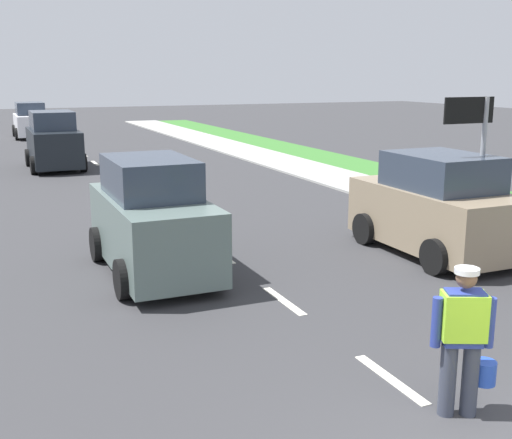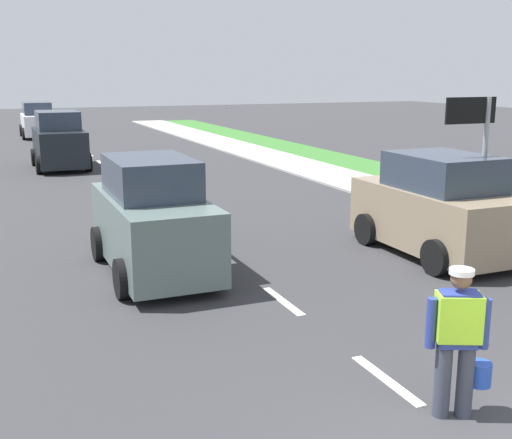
% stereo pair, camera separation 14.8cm
% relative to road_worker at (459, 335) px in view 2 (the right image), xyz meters
% --- Properties ---
extents(ground_plane, '(96.00, 96.00, 0.00)m').
position_rel_road_worker_xyz_m(ground_plane, '(-0.21, 19.27, -0.93)').
color(ground_plane, '#333335').
extents(sidewalk_right, '(2.40, 72.00, 0.14)m').
position_rel_road_worker_xyz_m(sidewalk_right, '(6.99, 8.27, -0.93)').
color(sidewalk_right, '#9E9E99').
rests_on(sidewalk_right, ground).
extents(lane_center_line, '(0.14, 46.40, 0.01)m').
position_rel_road_worker_xyz_m(lane_center_line, '(-0.21, 23.47, -0.93)').
color(lane_center_line, silver).
rests_on(lane_center_line, ground).
extents(road_worker, '(0.75, 0.44, 1.67)m').
position_rel_road_worker_xyz_m(road_worker, '(0.00, 0.00, 0.00)').
color(road_worker, '#383D4C').
rests_on(road_worker, ground).
extents(lane_direction_sign, '(1.16, 0.11, 3.20)m').
position_rel_road_worker_xyz_m(lane_direction_sign, '(4.23, 4.79, 1.48)').
color(lane_direction_sign, gray).
rests_on(lane_direction_sign, ground).
extents(traffic_cone_near, '(0.36, 0.36, 0.65)m').
position_rel_road_worker_xyz_m(traffic_cone_near, '(1.39, 1.45, -0.61)').
color(traffic_cone_near, black).
rests_on(traffic_cone_near, ground).
extents(car_oncoming_lead, '(1.87, 3.90, 2.14)m').
position_rel_road_worker_xyz_m(car_oncoming_lead, '(-1.76, 6.35, 0.06)').
color(car_oncoming_lead, slate).
rests_on(car_oncoming_lead, ground).
extents(car_oncoming_second, '(2.00, 3.87, 2.21)m').
position_rel_road_worker_xyz_m(car_oncoming_second, '(-1.89, 21.00, 0.10)').
color(car_oncoming_second, black).
rests_on(car_oncoming_second, ground).
extents(car_parked_curbside, '(2.06, 3.84, 2.07)m').
position_rel_road_worker_xyz_m(car_parked_curbside, '(3.90, 5.34, 0.03)').
color(car_parked_curbside, gray).
rests_on(car_parked_curbside, ground).
extents(car_oncoming_third, '(1.95, 3.97, 2.01)m').
position_rel_road_worker_xyz_m(car_oncoming_third, '(-1.70, 34.37, -0.00)').
color(car_oncoming_third, silver).
rests_on(car_oncoming_third, ground).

